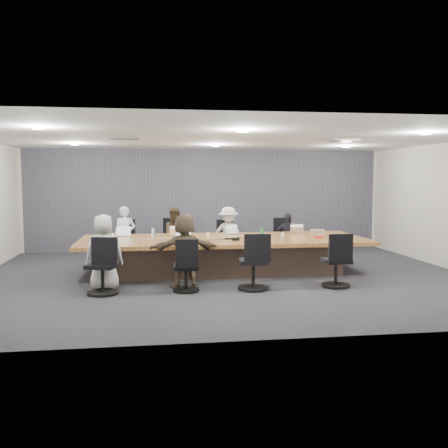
{
  "coord_description": "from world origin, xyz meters",
  "views": [
    {
      "loc": [
        -1.47,
        -9.91,
        2.0
      ],
      "look_at": [
        0.0,
        0.4,
        1.05
      ],
      "focal_mm": 40.0,
      "sensor_mm": 36.0,
      "label": 1
    }
  ],
  "objects": [
    {
      "name": "chair_5",
      "position": [
        -0.91,
        -1.2,
        0.36
      ],
      "size": [
        0.5,
        0.5,
        0.73
      ],
      "primitive_type": null,
      "rotation": [
        0.0,
        0.0,
        -0.02
      ],
      "color": "black",
      "rests_on": "ground"
    },
    {
      "name": "mug_brown",
      "position": [
        -2.62,
        0.1,
        0.8
      ],
      "size": [
        0.11,
        0.11,
        0.12
      ],
      "primitive_type": "cylinder",
      "rotation": [
        0.0,
        0.0,
        -0.15
      ],
      "color": "brown",
      "rests_on": "conference_table"
    },
    {
      "name": "person_2",
      "position": [
        0.31,
        1.85,
        0.66
      ],
      "size": [
        0.89,
        0.57,
        1.32
      ],
      "primitive_type": "imported",
      "rotation": [
        0.0,
        0.0,
        6.37
      ],
      "color": "#AEAEAE",
      "rests_on": "ground"
    },
    {
      "name": "bottle_green_left",
      "position": [
        -2.52,
        0.83,
        0.85
      ],
      "size": [
        0.07,
        0.07,
        0.22
      ],
      "primitive_type": "cylinder",
      "rotation": [
        0.0,
        0.0,
        0.18
      ],
      "color": "#2B8037",
      "rests_on": "conference_table"
    },
    {
      "name": "curtain",
      "position": [
        0.0,
        3.92,
        1.4
      ],
      "size": [
        9.8,
        0.04,
        2.8
      ],
      "primitive_type": "cube",
      "color": "#575664",
      "rests_on": "ground"
    },
    {
      "name": "ceiling",
      "position": [
        0.0,
        0.0,
        2.8
      ],
      "size": [
        10.0,
        8.0,
        0.0
      ],
      "primitive_type": "cube",
      "color": "white",
      "rests_on": "wall_back"
    },
    {
      "name": "laptop_5",
      "position": [
        -0.91,
        -0.3,
        0.75
      ],
      "size": [
        0.35,
        0.27,
        0.02
      ],
      "primitive_type": "cube",
      "rotation": [
        0.0,
        0.0,
        0.13
      ],
      "color": "#B2B2B7",
      "rests_on": "conference_table"
    },
    {
      "name": "bottle_clear",
      "position": [
        -1.48,
        0.83,
        0.84
      ],
      "size": [
        0.08,
        0.08,
        0.2
      ],
      "primitive_type": "cylinder",
      "rotation": [
        0.0,
        0.0,
        0.33
      ],
      "color": "silver",
      "rests_on": "conference_table"
    },
    {
      "name": "laptop_0",
      "position": [
        -2.13,
        1.3,
        0.75
      ],
      "size": [
        0.33,
        0.25,
        0.02
      ],
      "primitive_type": "cube",
      "rotation": [
        0.0,
        0.0,
        3.04
      ],
      "color": "#B2B2B7",
      "rests_on": "conference_table"
    },
    {
      "name": "wall_front",
      "position": [
        0.0,
        -4.0,
        1.4
      ],
      "size": [
        10.0,
        0.0,
        2.8
      ],
      "primitive_type": "cube",
      "rotation": [
        -1.57,
        0.0,
        0.0
      ],
      "color": "beige",
      "rests_on": "ground"
    },
    {
      "name": "stapler",
      "position": [
        0.19,
        0.02,
        0.77
      ],
      "size": [
        0.17,
        0.05,
        0.06
      ],
      "primitive_type": "cube",
      "rotation": [
        0.0,
        0.0,
        -0.03
      ],
      "color": "black",
      "rests_on": "conference_table"
    },
    {
      "name": "person_5",
      "position": [
        -0.91,
        -0.85,
        0.69
      ],
      "size": [
        1.31,
        0.55,
        1.38
      ],
      "primitive_type": "imported",
      "rotation": [
        0.0,
        0.0,
        3.25
      ],
      "color": "brown",
      "rests_on": "ground"
    },
    {
      "name": "laptop_2",
      "position": [
        0.31,
        1.3,
        0.75
      ],
      "size": [
        0.32,
        0.25,
        0.02
      ],
      "primitive_type": "cube",
      "rotation": [
        0.0,
        0.0,
        3.36
      ],
      "color": "#B2B2B7",
      "rests_on": "conference_table"
    },
    {
      "name": "mic_left",
      "position": [
        -0.63,
        0.08,
        0.76
      ],
      "size": [
        0.18,
        0.14,
        0.03
      ],
      "primitive_type": "cube",
      "rotation": [
        0.0,
        0.0,
        -0.27
      ],
      "color": "black",
      "rests_on": "conference_table"
    },
    {
      "name": "chair_0",
      "position": [
        -2.13,
        2.2,
        0.41
      ],
      "size": [
        0.55,
        0.55,
        0.81
      ],
      "primitive_type": null,
      "rotation": [
        0.0,
        0.0,
        3.14
      ],
      "color": "black",
      "rests_on": "ground"
    },
    {
      "name": "laptop_4",
      "position": [
        -2.35,
        -0.3,
        0.75
      ],
      "size": [
        0.35,
        0.25,
        0.02
      ],
      "primitive_type": "cube",
      "rotation": [
        0.0,
        0.0,
        -0.08
      ],
      "color": "#8C6647",
      "rests_on": "conference_table"
    },
    {
      "name": "conference_table",
      "position": [
        0.0,
        0.5,
        0.4
      ],
      "size": [
        6.0,
        2.2,
        0.74
      ],
      "color": "#4A362C",
      "rests_on": "ground"
    },
    {
      "name": "chair_4",
      "position": [
        -2.35,
        -1.2,
        0.42
      ],
      "size": [
        0.71,
        0.71,
        0.84
      ],
      "primitive_type": null,
      "rotation": [
        0.0,
        0.0,
        -0.29
      ],
      "color": "black",
      "rests_on": "ground"
    },
    {
      "name": "laptop_1",
      "position": [
        -0.94,
        1.3,
        0.75
      ],
      "size": [
        0.34,
        0.26,
        0.02
      ],
      "primitive_type": "cube",
      "rotation": [
        0.0,
        0.0,
        3.26
      ],
      "color": "#8C6647",
      "rests_on": "conference_table"
    },
    {
      "name": "person_3",
      "position": [
        1.77,
        1.85,
        0.58
      ],
      "size": [
        0.72,
        0.41,
        1.16
      ],
      "primitive_type": "imported",
      "rotation": [
        0.0,
        0.0,
        6.09
      ],
      "color": "black",
      "rests_on": "ground"
    },
    {
      "name": "chair_7",
      "position": [
        1.86,
        -1.2,
        0.41
      ],
      "size": [
        0.56,
        0.56,
        0.82
      ],
      "primitive_type": null,
      "rotation": [
        0.0,
        0.0,
        0.01
      ],
      "color": "black",
      "rests_on": "ground"
    },
    {
      "name": "chair_6",
      "position": [
        0.31,
        -1.2,
        0.43
      ],
      "size": [
        0.65,
        0.65,
        0.86
      ],
      "primitive_type": null,
      "rotation": [
        0.0,
        0.0,
        -0.12
      ],
      "color": "black",
      "rests_on": "ground"
    },
    {
      "name": "chair_3",
      "position": [
        1.77,
        2.2,
        0.41
      ],
      "size": [
        0.57,
        0.57,
        0.81
      ],
      "primitive_type": null,
      "rotation": [
        0.0,
        0.0,
        3.19
      ],
      "color": "black",
      "rests_on": "ground"
    },
    {
      "name": "person_1",
      "position": [
        -0.94,
        1.85,
        0.66
      ],
      "size": [
        0.66,
        0.53,
        1.32
      ],
      "primitive_type": "imported",
      "rotation": [
        0.0,
        0.0,
        6.33
      ],
      "color": "#33281C",
      "rests_on": "ground"
    },
    {
      "name": "cup_white_near",
      "position": [
        1.3,
        0.55,
        0.79
      ],
      "size": [
        0.1,
        0.1,
        0.09
      ],
      "primitive_type": "cylinder",
      "rotation": [
        0.0,
        0.0,
        0.38
      ],
      "color": "white",
      "rests_on": "conference_table"
    },
    {
      "name": "wall_back",
      "position": [
        0.0,
        4.0,
        1.4
      ],
      "size": [
        10.0,
        0.0,
        2.8
      ],
      "primitive_type": "cube",
      "rotation": [
        1.57,
        0.0,
        0.0
      ],
      "color": "beige",
      "rests_on": "ground"
    },
    {
      "name": "mic_right",
      "position": [
        0.07,
        0.31,
        0.75
      ],
      "size": [
        0.15,
        0.12,
        0.03
      ],
      "primitive_type": "cube",
      "rotation": [
        0.0,
        0.0,
        -0.22
      ],
      "color": "black",
      "rests_on": "conference_table"
    },
    {
      "name": "floor",
      "position": [
        0.0,
        0.0,
        0.0
      ],
      "size": [
        10.0,
        8.0,
        0.0
      ],
      "primitive_type": "cube",
      "color": "#2B2B30",
      "rests_on": "ground"
    },
    {
      "name": "bottle_green_right",
      "position": [
        0.78,
        0.28,
        0.86
      ],
      "size": [
        0.07,
        0.07,
        0.24
      ],
      "primitive_type": "cylinder",
      "rotation": [
        0.0,
        0.0,
        0.11
      ],
      "color": "#2B8037",
      "rests_on": "conference_table"
    },
    {
      "name": "chair_1",
      "position": [
        -0.94,
        2.2,
        0.42
      ],
      "size": [
        0.72,
        0.72,
        0.85
      ],
      "primitive_type": null,
      "rotation": [
        0.0,
        0.0,
        2.82
      ],
      "color": "black",
      "rests_on": "ground"
    },
    {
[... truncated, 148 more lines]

